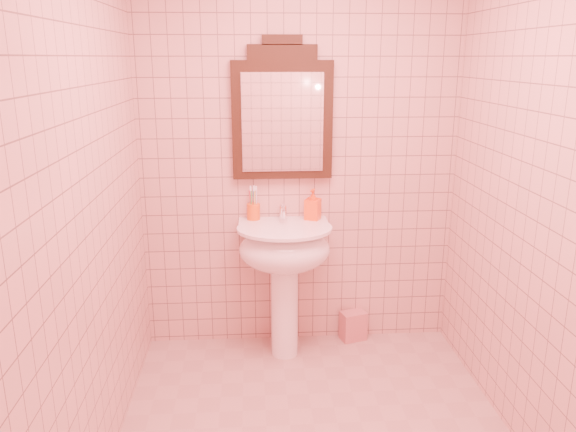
{
  "coord_description": "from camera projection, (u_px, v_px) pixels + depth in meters",
  "views": [
    {
      "loc": [
        -0.3,
        -2.38,
        1.86
      ],
      "look_at": [
        -0.11,
        0.55,
        1.02
      ],
      "focal_mm": 35.0,
      "sensor_mm": 36.0,
      "label": 1
    }
  ],
  "objects": [
    {
      "name": "soap_dispenser",
      "position": [
        313.0,
        204.0,
        3.53
      ],
      "size": [
        0.12,
        0.12,
        0.2
      ],
      "primitive_type": "imported",
      "rotation": [
        0.0,
        0.0,
        -0.42
      ],
      "color": "#EE4B14",
      "rests_on": "pedestal_sink"
    },
    {
      "name": "faucet",
      "position": [
        283.0,
        212.0,
        3.52
      ],
      "size": [
        0.04,
        0.16,
        0.11
      ],
      "color": "white",
      "rests_on": "pedestal_sink"
    },
    {
      "name": "back_wall",
      "position": [
        299.0,
        157.0,
        3.53
      ],
      "size": [
        2.0,
        0.02,
        2.5
      ],
      "primitive_type": "cube",
      "color": "tan",
      "rests_on": "floor"
    },
    {
      "name": "toothbrush_cup",
      "position": [
        253.0,
        211.0,
        3.54
      ],
      "size": [
        0.08,
        0.08,
        0.19
      ],
      "rotation": [
        0.0,
        0.0,
        -0.21
      ],
      "color": "#E05612",
      "rests_on": "pedestal_sink"
    },
    {
      "name": "mirror",
      "position": [
        282.0,
        114.0,
        3.42
      ],
      "size": [
        0.62,
        0.06,
        0.86
      ],
      "color": "black",
      "rests_on": "back_wall"
    },
    {
      "name": "pedestal_sink",
      "position": [
        285.0,
        258.0,
        3.46
      ],
      "size": [
        0.58,
        0.58,
        0.86
      ],
      "color": "white",
      "rests_on": "floor"
    },
    {
      "name": "towel",
      "position": [
        353.0,
        326.0,
        3.81
      ],
      "size": [
        0.19,
        0.15,
        0.2
      ],
      "primitive_type": "cube",
      "rotation": [
        0.0,
        0.0,
        0.29
      ],
      "color": "tan",
      "rests_on": "floor"
    }
  ]
}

